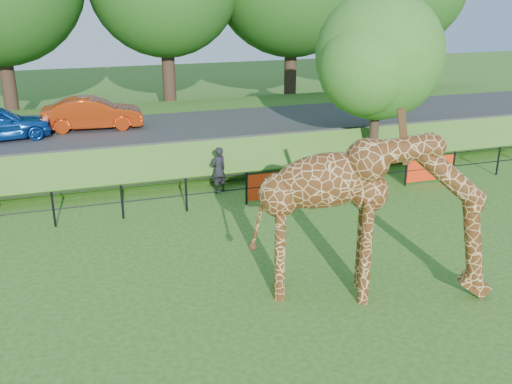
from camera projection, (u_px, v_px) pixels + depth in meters
ground at (271, 355)px, 11.09m from camera, size 90.00×90.00×0.00m
giraffe at (374, 217)px, 12.64m from camera, size 5.45×2.93×3.90m
perimeter_fence at (186, 195)px, 18.06m from camera, size 28.07×0.10×1.10m
embankment at (151, 137)px, 24.73m from camera, size 40.00×9.00×1.30m
road at (156, 128)px, 23.15m from camera, size 40.00×5.00×0.12m
car_red at (93, 113)px, 22.55m from camera, size 3.95×1.64×1.27m
visitor at (219, 170)px, 19.66m from camera, size 0.70×0.58×1.63m
tree_east at (381, 60)px, 20.49m from camera, size 5.40×4.71×6.76m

